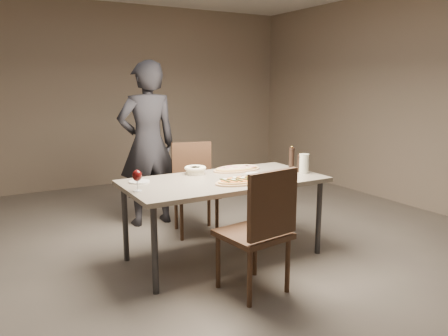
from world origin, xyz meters
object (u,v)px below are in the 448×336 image
chair_near (261,225)px  ham_pizza (237,169)px  bread_basket (195,169)px  dining_table (224,185)px  carafe (304,164)px  chair_far (194,182)px  diner (148,144)px  pepper_mill_left (292,158)px  zucchini_pizza (242,181)px

chair_near → ham_pizza: bearing=60.7°
bread_basket → ham_pizza: bearing=-5.9°
dining_table → chair_near: (-0.12, -0.78, -0.14)m
dining_table → carafe: 0.82m
chair_far → diner: bearing=-40.4°
dining_table → bread_basket: 0.36m
dining_table → bread_basket: size_ratio=8.77×
pepper_mill_left → carafe: (-0.04, -0.24, -0.02)m
zucchini_pizza → chair_near: chair_near is taller
carafe → chair_far: chair_far is taller
dining_table → zucchini_pizza: zucchini_pizza is taller
dining_table → diner: diner is taller
chair_far → diner: size_ratio=0.52×
dining_table → pepper_mill_left: pepper_mill_left is taller
zucchini_pizza → carafe: 0.74m
carafe → diner: 1.80m
pepper_mill_left → chair_far: bearing=135.3°
pepper_mill_left → chair_near: chair_near is taller
carafe → pepper_mill_left: bearing=81.3°
pepper_mill_left → chair_far: (-0.74, 0.74, -0.32)m
ham_pizza → carafe: size_ratio=2.72×
chair_far → bread_basket: bearing=80.6°
chair_near → pepper_mill_left: bearing=34.6°
ham_pizza → chair_near: chair_near is taller
dining_table → chair_far: chair_far is taller
pepper_mill_left → chair_far: pepper_mill_left is taller
carafe → diner: diner is taller
dining_table → pepper_mill_left: 0.85m
zucchini_pizza → chair_far: 1.04m
dining_table → diner: bearing=100.9°
chair_near → zucchini_pizza: bearing=65.1°
carafe → chair_near: bearing=-146.1°
carafe → ham_pizza: bearing=138.3°
chair_near → dining_table: bearing=73.7°
zucchini_pizza → chair_far: size_ratio=0.52×
bread_basket → zucchini_pizza: bearing=-70.0°
pepper_mill_left → ham_pizza: bearing=159.3°
dining_table → chair_far: (0.09, 0.81, -0.15)m
zucchini_pizza → carafe: carafe is taller
zucchini_pizza → ham_pizza: bearing=81.9°
ham_pizza → diner: diner is taller
carafe → diner: (-1.04, 1.46, 0.08)m
ham_pizza → pepper_mill_left: 0.57m
chair_near → carafe: bearing=26.6°
pepper_mill_left → dining_table: bearing=-174.9°
pepper_mill_left → chair_near: (-0.95, -0.85, -0.30)m
ham_pizza → chair_near: 1.15m
ham_pizza → carafe: bearing=-47.6°
ham_pizza → diner: 1.17m
bread_basket → chair_far: bearing=65.8°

